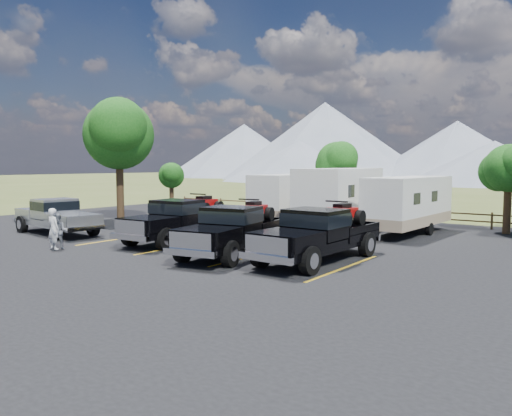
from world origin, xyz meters
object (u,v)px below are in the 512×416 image
Objects in this scene: tree_big_nw at (119,135)px; trailer_center at (341,198)px; trailer_right at (408,204)px; pickup_silver at (57,216)px; rig_right at (319,233)px; rig_center at (235,229)px; rig_left at (181,219)px; person_b at (59,231)px; trailer_left at (292,198)px; person_a at (54,229)px.

trailer_center is (13.68, 4.35, -3.76)m from tree_big_nw.
tree_big_nw is at bearing -161.80° from trailer_right.
tree_big_nw is 0.91× the size of trailer_right.
tree_big_nw is 1.22× the size of pickup_silver.
rig_right is 14.75m from pickup_silver.
rig_left is at bearing 152.91° from rig_center.
rig_center is 4.40× the size of person_b.
rig_left reaches higher than pickup_silver.
tree_big_nw is 1.17× the size of rig_right.
trailer_left reaches higher than rig_left.
trailer_left reaches higher than person_b.
tree_big_nw is 11.86m from trailer_left.
pickup_silver reaches higher than person_b.
trailer_right reaches higher than rig_left.
pickup_silver is 3.58× the size of person_a.
trailer_right is 4.85× the size of person_a.
rig_right is 0.68× the size of trailer_center.
trailer_center is 15.01m from person_a.
tree_big_nw is at bearing -151.55° from pickup_silver.
trailer_center is at bearing -19.61° from trailer_left.
pickup_silver is at bearing -67.55° from tree_big_nw.
rig_left is 1.01× the size of rig_right.
tree_big_nw is 14.84m from trailer_center.
trailer_center is (-3.51, 8.79, 0.73)m from rig_right.
rig_center is (13.77, -5.28, -4.50)m from tree_big_nw.
person_a is at bearing -53.08° from tree_big_nw.
trailer_left is 14.73m from person_a.
trailer_left is 14.57m from person_b.
person_a is at bearing -125.21° from trailer_right.
trailer_left reaches higher than person_a.
tree_big_nw is at bearing -169.27° from trailer_center.
trailer_left is at bearing 128.72° from rig_right.
trailer_right is (3.69, 0.48, -0.23)m from trailer_center.
rig_center is 7.76m from person_b.
pickup_silver is (-11.23, -0.88, -0.09)m from rig_center.
trailer_center reaches higher than trailer_right.
rig_right is 11.21m from person_b.
rig_left reaches higher than person_a.
person_a is (4.14, -2.74, -0.08)m from pickup_silver.
trailer_right is (17.37, 4.83, -3.98)m from tree_big_nw.
tree_big_nw reaches higher than person_a.
rig_left is (9.51, -4.03, -4.49)m from tree_big_nw.
trailer_center is at bearing -116.40° from person_a.
person_a is at bearing 174.67° from person_b.
trailer_right is at bearing 7.03° from person_b.
rig_left reaches higher than rig_center.
pickup_silver is at bearing -125.12° from trailer_left.
tree_big_nw reaches higher than rig_center.
rig_right reaches higher than rig_center.
trailer_left is at bearing 154.33° from pickup_silver.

